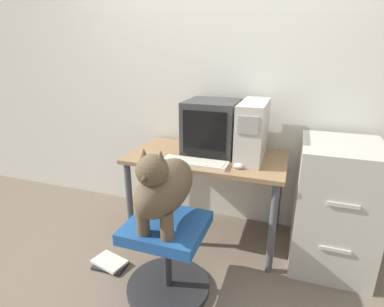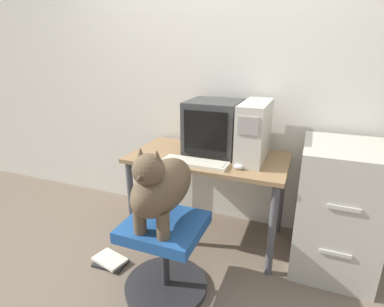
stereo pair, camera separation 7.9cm
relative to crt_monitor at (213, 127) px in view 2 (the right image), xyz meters
The scene contains 11 objects.
ground_plane 1.00m from the crt_monitor, 91.12° to the right, with size 12.00×12.00×0.00m, color #6B5B4C.
wall_back 0.49m from the crt_monitor, 91.48° to the left, with size 8.00×0.05×2.60m.
desk 0.31m from the crt_monitor, 95.54° to the right, with size 1.19×0.65×0.71m.
crt_monitor is the anchor object (origin of this frame).
pc_tower 0.32m from the crt_monitor, ahead, with size 0.18×0.50×0.42m.
keyboard 0.35m from the crt_monitor, 97.15° to the right, with size 0.47×0.15×0.03m.
computer_mouse 0.43m from the crt_monitor, 45.49° to the right, with size 0.07×0.04×0.04m.
office_chair 0.99m from the crt_monitor, 94.76° to the right, with size 0.53×0.53×0.50m.
dog 0.78m from the crt_monitor, 94.64° to the right, with size 0.26×0.57×0.50m.
filing_cabinet 1.04m from the crt_monitor, ahead, with size 0.52×0.61×0.90m.
book_stack_floor 1.25m from the crt_monitor, 128.70° to the right, with size 0.26×0.20×0.04m.
Camera 2 is at (0.68, -1.73, 1.47)m, focal length 28.00 mm.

